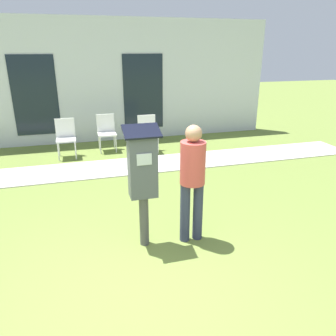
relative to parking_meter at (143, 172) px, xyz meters
name	(u,v)px	position (x,y,z in m)	size (l,w,h in m)	color
ground_plane	(138,298)	(-0.28, -0.97, -1.02)	(40.00, 40.00, 0.00)	olive
sidewalk	(103,169)	(-0.28, 3.03, -1.01)	(12.00, 1.10, 0.02)	beige
building_facade	(90,82)	(-0.28, 5.46, 0.58)	(10.00, 0.26, 3.20)	silver
parking_meter	(143,172)	(0.00, 0.00, 0.00)	(0.44, 0.31, 1.59)	#4C4C4C
person_standing	(192,175)	(0.63, -0.05, -0.09)	(0.32, 0.32, 1.58)	#333851
outdoor_chair_left	(66,135)	(-1.00, 4.15, -0.49)	(0.44, 0.44, 0.90)	white
outdoor_chair_middle	(106,130)	(-0.03, 4.42, -0.49)	(0.44, 0.44, 0.90)	white
outdoor_chair_right	(148,131)	(0.94, 4.04, -0.49)	(0.44, 0.44, 0.90)	white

